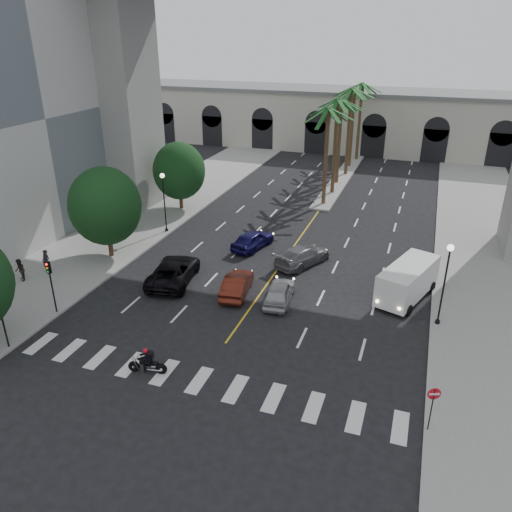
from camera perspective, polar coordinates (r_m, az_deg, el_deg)
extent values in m
plane|color=black|center=(27.55, -5.14, -12.14)|extent=(140.00, 140.00, 0.00)
cube|color=gray|center=(45.73, -14.73, 2.81)|extent=(8.00, 100.00, 0.15)
cube|color=gray|center=(38.97, 25.42, -2.78)|extent=(8.00, 100.00, 0.15)
cube|color=gray|center=(60.95, 9.70, 8.73)|extent=(2.00, 24.00, 0.20)
cube|color=beige|center=(76.56, 12.30, 14.74)|extent=(70.00, 10.00, 8.00)
cube|color=slate|center=(75.98, 12.60, 17.89)|extent=(71.00, 10.50, 0.50)
cube|color=gray|center=(50.81, -15.03, 17.01)|extent=(5.00, 6.00, 20.80)
cylinder|color=#47331E|center=(50.26, 7.98, 10.94)|extent=(0.40, 0.40, 9.50)
cylinder|color=#47331E|center=(54.04, 8.99, 12.00)|extent=(0.40, 0.40, 9.80)
cylinder|color=#47331E|center=(57.99, 9.46, 12.57)|extent=(0.40, 0.40, 9.30)
cylinder|color=#47331E|center=(61.73, 10.52, 13.60)|extent=(0.40, 0.40, 10.10)
cylinder|color=#47331E|center=(65.70, 10.89, 14.00)|extent=(0.40, 0.40, 9.60)
cylinder|color=#47331E|center=(69.53, 11.71, 14.63)|extent=(0.40, 0.40, 9.90)
cylinder|color=#382616|center=(40.45, -16.34, 1.48)|extent=(0.36, 0.36, 2.45)
ellipsoid|color=black|center=(39.42, -16.85, 5.48)|extent=(5.44, 5.44, 5.98)
cylinder|color=#382616|center=(50.01, -8.57, 6.53)|extent=(0.36, 0.36, 2.27)
ellipsoid|color=black|center=(49.23, -8.78, 9.59)|extent=(5.04, 5.04, 5.54)
cylinder|color=black|center=(44.66, -10.18, 2.87)|extent=(0.28, 0.28, 0.36)
cylinder|color=black|center=(43.84, -10.41, 5.81)|extent=(0.11, 0.11, 5.00)
sphere|color=white|center=(43.10, -10.67, 9.02)|extent=(0.40, 0.40, 0.40)
cylinder|color=black|center=(32.38, 20.01, -7.19)|extent=(0.28, 0.28, 0.36)
cylinder|color=black|center=(31.23, 20.64, -3.40)|extent=(0.11, 0.11, 5.00)
sphere|color=white|center=(30.19, 21.35, 0.88)|extent=(0.40, 0.40, 0.40)
cylinder|color=black|center=(30.89, -26.95, -6.74)|extent=(0.10, 0.10, 3.50)
cylinder|color=black|center=(33.31, -22.23, -3.53)|extent=(0.10, 0.10, 3.50)
cube|color=black|center=(32.68, -22.65, -1.21)|extent=(0.25, 0.18, 0.80)
cylinder|color=black|center=(27.48, -13.76, -12.16)|extent=(0.62, 0.22, 0.61)
cylinder|color=black|center=(27.02, -10.77, -12.56)|extent=(0.62, 0.22, 0.61)
cube|color=silver|center=(27.18, -12.19, -12.24)|extent=(0.46, 0.36, 0.27)
cube|color=black|center=(27.06, -12.56, -11.71)|extent=(0.60, 0.33, 0.20)
cube|color=black|center=(26.94, -11.61, -11.90)|extent=(0.50, 0.33, 0.12)
cylinder|color=black|center=(27.06, -13.43, -11.21)|extent=(0.14, 0.56, 0.03)
cube|color=black|center=(26.78, -12.16, -11.17)|extent=(0.34, 0.43, 0.53)
cube|color=black|center=(26.70, -11.84, -11.12)|extent=(0.20, 0.33, 0.39)
sphere|color=red|center=(26.63, -12.53, -10.52)|extent=(0.27, 0.27, 0.27)
imported|color=#A4A4A9|center=(32.75, 2.68, -4.13)|extent=(2.08, 4.26, 1.40)
imported|color=#521910|center=(33.67, -2.18, -3.24)|extent=(2.15, 4.53, 1.43)
imported|color=black|center=(35.70, -9.39, -1.70)|extent=(3.61, 6.17, 1.61)
imported|color=slate|center=(37.97, 5.33, 0.07)|extent=(3.99, 5.46, 1.47)
imported|color=#120F49|center=(40.59, -0.38, 1.89)|extent=(2.80, 4.72, 1.51)
cube|color=silver|center=(34.26, 16.95, -2.64)|extent=(3.83, 6.05, 2.10)
cube|color=black|center=(31.90, 15.15, -3.98)|extent=(1.92, 0.88, 0.89)
cylinder|color=black|center=(33.38, 13.84, -4.95)|extent=(0.52, 0.79, 0.74)
cylinder|color=black|center=(32.77, 16.99, -5.95)|extent=(0.52, 0.79, 0.74)
cylinder|color=black|center=(36.69, 16.53, -2.46)|extent=(0.52, 0.79, 0.74)
cylinder|color=black|center=(36.13, 19.43, -3.32)|extent=(0.52, 0.79, 0.74)
imported|color=black|center=(39.21, -22.84, -0.57)|extent=(0.65, 0.43, 1.76)
imported|color=black|center=(38.70, -25.37, -1.47)|extent=(1.00, 1.00, 1.64)
cylinder|color=black|center=(24.08, 19.37, -16.37)|extent=(0.06, 0.06, 2.39)
cylinder|color=red|center=(23.49, 19.70, -14.61)|extent=(0.57, 0.24, 0.60)
cube|color=silver|center=(23.49, 19.70, -14.61)|extent=(0.43, 0.19, 0.10)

